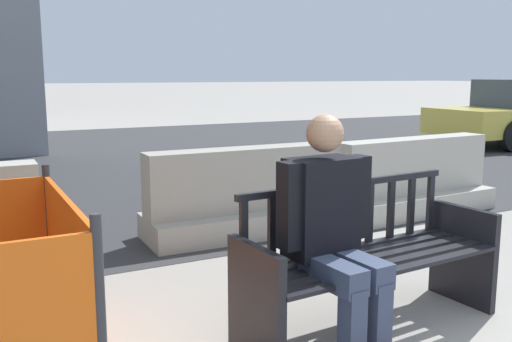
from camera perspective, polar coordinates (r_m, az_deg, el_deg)
name	(u,v)px	position (r m, az deg, el deg)	size (l,w,h in m)	color
street_asphalt	(78,162)	(10.52, -17.40, 0.87)	(120.00, 12.00, 0.01)	#333335
street_bench	(369,265)	(3.54, 11.26, -9.23)	(1.72, 0.64, 0.88)	black
seated_person	(332,228)	(3.20, 7.62, -5.68)	(0.59, 0.74, 1.31)	black
jersey_barrier_centre	(247,199)	(5.52, -0.86, -2.81)	(2.01, 0.72, 0.84)	#9E998E
jersey_barrier_right	(412,183)	(6.56, 15.32, -1.15)	(2.03, 0.78, 0.84)	#ADA89E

